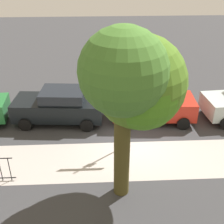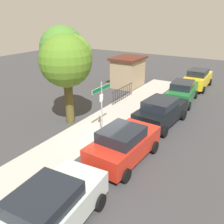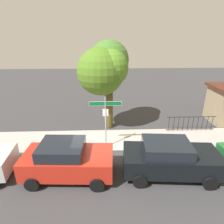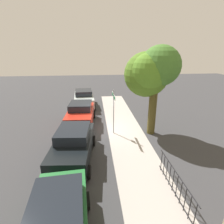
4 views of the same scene
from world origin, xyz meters
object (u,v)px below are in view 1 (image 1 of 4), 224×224
street_sign (123,103)px  car_black (60,106)px  shade_tree (133,81)px  car_red (154,104)px

street_sign → car_black: bearing=-40.0°
shade_tree → car_black: bearing=-58.8°
street_sign → car_red: (-1.81, -2.44, -1.34)m
shade_tree → car_black: 6.74m
street_sign → car_black: size_ratio=0.69×
street_sign → shade_tree: size_ratio=0.52×
shade_tree → car_black: (3.02, -4.99, -3.37)m
car_black → street_sign: bearing=144.5°
street_sign → car_red: bearing=-126.6°
shade_tree → car_red: shade_tree is taller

